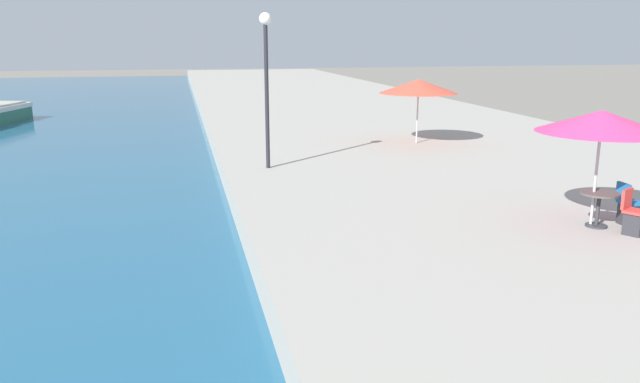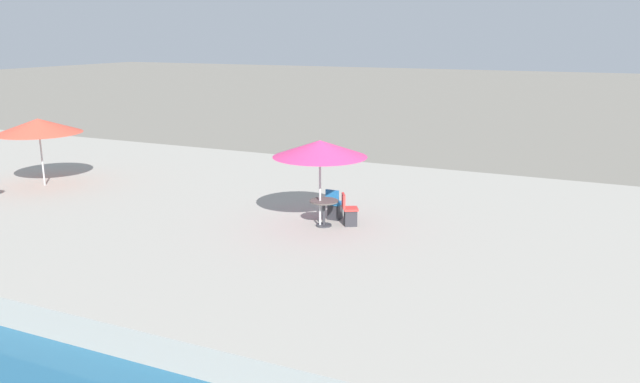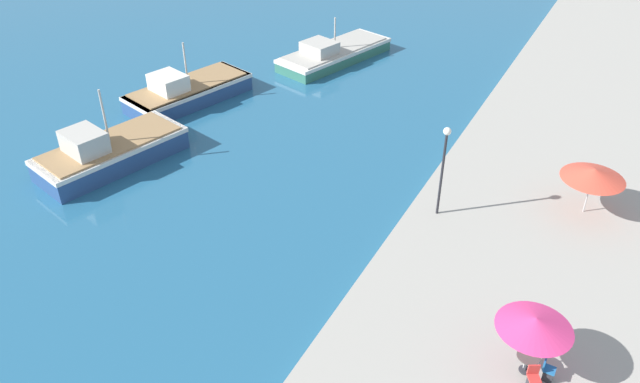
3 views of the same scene
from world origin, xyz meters
name	(u,v)px [view 2 (image 2 of 3)]	position (x,y,z in m)	size (l,w,h in m)	color
cafe_umbrella_pink	(320,149)	(7.10, 12.28, 2.90)	(2.58, 2.58, 2.43)	#B7B7B7
cafe_umbrella_white	(38,126)	(7.45, 23.18, 2.81)	(2.91, 2.91, 2.37)	#B7B7B7
cafe_table	(324,208)	(7.18, 12.20, 1.23)	(0.80, 0.80, 0.74)	#333338
cafe_chair_left	(335,208)	(7.90, 12.18, 1.02)	(0.44, 0.41, 0.91)	#2D2D33
cafe_chair_right	(350,214)	(7.53, 11.57, 1.02)	(0.56, 0.57, 0.91)	#2D2D33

